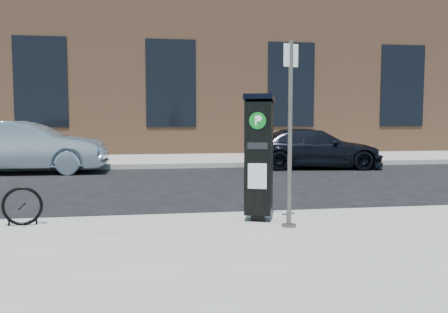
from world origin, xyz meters
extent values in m
plane|color=black|center=(0.00, 0.00, 0.00)|extent=(120.00, 120.00, 0.00)
cube|color=gray|center=(0.00, 14.00, 0.07)|extent=(60.00, 12.00, 0.15)
cube|color=#9E9B93|center=(0.00, -0.02, 0.07)|extent=(60.00, 0.12, 0.16)
cube|color=#9E9B93|center=(0.00, 8.02, 0.07)|extent=(60.00, 0.12, 0.16)
cube|color=brown|center=(0.00, 17.00, 4.00)|extent=(28.00, 10.00, 8.00)
cube|color=black|center=(-5.00, 11.98, 3.00)|extent=(2.00, 0.06, 3.50)
cube|color=black|center=(0.00, 11.98, 3.00)|extent=(2.00, 0.06, 3.50)
cube|color=black|center=(5.00, 11.98, 3.00)|extent=(2.00, 0.06, 3.50)
cube|color=black|center=(10.00, 11.98, 3.00)|extent=(2.00, 0.06, 3.50)
cube|color=black|center=(0.71, -0.58, 0.20)|extent=(0.25, 0.25, 0.10)
cube|color=black|center=(0.71, -0.58, 1.07)|extent=(0.48, 0.45, 1.64)
cube|color=black|center=(0.71, -0.58, 1.92)|extent=(0.53, 0.50, 0.15)
cylinder|color=#086018|center=(0.65, -0.74, 1.62)|extent=(0.23, 0.10, 0.24)
cube|color=white|center=(0.65, -0.74, 1.62)|extent=(0.08, 0.04, 0.14)
cube|color=silver|center=(0.65, -0.74, 0.83)|extent=(0.26, 0.10, 0.37)
cube|color=black|center=(0.65, -0.74, 1.26)|extent=(0.27, 0.11, 0.10)
cylinder|color=#514D48|center=(1.04, -1.05, 0.17)|extent=(0.20, 0.20, 0.03)
cylinder|color=#514D48|center=(1.04, -1.05, 1.43)|extent=(0.06, 0.06, 2.55)
cube|color=silver|center=(1.04, -1.05, 2.50)|extent=(0.22, 0.09, 0.31)
torus|color=black|center=(-2.64, -0.40, 0.42)|extent=(0.55, 0.08, 0.55)
cylinder|color=black|center=(-2.82, -0.41, 0.20)|extent=(0.03, 0.03, 0.11)
cylinder|color=black|center=(-2.46, -0.39, 0.20)|extent=(0.03, 0.03, 0.11)
imported|color=#8399A7|center=(-4.50, 7.40, 0.77)|extent=(4.72, 1.76, 1.54)
imported|color=black|center=(4.41, 7.40, 0.63)|extent=(4.56, 2.30, 1.27)
camera|label=1|loc=(-0.85, -7.31, 1.68)|focal=38.00mm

